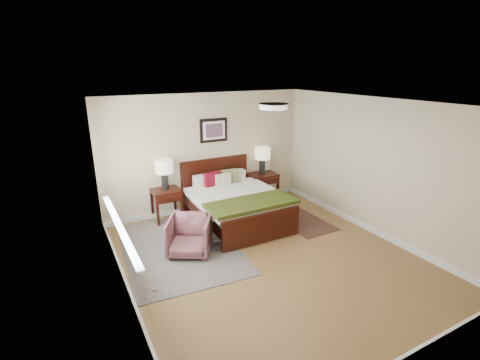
{
  "coord_description": "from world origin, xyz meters",
  "views": [
    {
      "loc": [
        -2.81,
        -4.21,
        3.0
      ],
      "look_at": [
        0.02,
        1.04,
        1.05
      ],
      "focal_mm": 26.0,
      "sensor_mm": 36.0,
      "label": 1
    }
  ],
  "objects": [
    {
      "name": "nightstand_left",
      "position": [
        -1.02,
        2.25,
        0.53
      ],
      "size": [
        0.55,
        0.49,
        0.65
      ],
      "color": "black",
      "rests_on": "ground"
    },
    {
      "name": "ceiling",
      "position": [
        0.0,
        0.0,
        2.5
      ],
      "size": [
        4.5,
        5.0,
        0.02
      ],
      "primitive_type": "cube",
      "color": "white",
      "rests_on": "back_wall"
    },
    {
      "name": "right_wall",
      "position": [
        2.25,
        0.0,
        1.25
      ],
      "size": [
        0.04,
        5.0,
        2.5
      ],
      "primitive_type": "cube",
      "color": "#C5B88F",
      "rests_on": "ground"
    },
    {
      "name": "ceil_fixture",
      "position": [
        0.0,
        0.0,
        2.47
      ],
      "size": [
        0.44,
        0.44,
        0.08
      ],
      "color": "white",
      "rests_on": "ceiling"
    },
    {
      "name": "window",
      "position": [
        -2.2,
        0.7,
        1.38
      ],
      "size": [
        0.11,
        2.72,
        1.32
      ],
      "color": "silver",
      "rests_on": "left_wall"
    },
    {
      "name": "bed",
      "position": [
        0.16,
        1.5,
        0.51
      ],
      "size": [
        1.69,
        2.03,
        1.1
      ],
      "color": "black",
      "rests_on": "ground"
    },
    {
      "name": "door",
      "position": [
        -2.23,
        -1.75,
        1.07
      ],
      "size": [
        0.06,
        1.0,
        2.18
      ],
      "color": "silver",
      "rests_on": "ground"
    },
    {
      "name": "lamp_left",
      "position": [
        -1.02,
        2.27,
        1.08
      ],
      "size": [
        0.35,
        0.35,
        0.61
      ],
      "color": "black",
      "rests_on": "nightstand_left"
    },
    {
      "name": "front_wall",
      "position": [
        0.0,
        -2.5,
        1.25
      ],
      "size": [
        4.5,
        0.04,
        2.5
      ],
      "primitive_type": "cube",
      "color": "#C5B88F",
      "rests_on": "ground"
    },
    {
      "name": "lamp_right",
      "position": [
        1.26,
        2.27,
        1.09
      ],
      "size": [
        0.35,
        0.35,
        0.61
      ],
      "color": "black",
      "rests_on": "nightstand_right"
    },
    {
      "name": "armchair",
      "position": [
        -1.09,
        0.77,
        0.32
      ],
      "size": [
        0.95,
        0.95,
        0.64
      ],
      "primitive_type": "imported",
      "rotation": [
        0.0,
        0.0,
        -0.55
      ],
      "color": "brown",
      "rests_on": "ground"
    },
    {
      "name": "rug_navy",
      "position": [
        1.37,
        0.81,
        0.01
      ],
      "size": [
        0.84,
        1.23,
        0.01
      ],
      "primitive_type": "cube",
      "rotation": [
        0.0,
        0.0,
        0.02
      ],
      "color": "black",
      "rests_on": "ground"
    },
    {
      "name": "floor",
      "position": [
        0.0,
        0.0,
        0.0
      ],
      "size": [
        5.0,
        5.0,
        0.0
      ],
      "primitive_type": "plane",
      "color": "brown",
      "rests_on": "ground"
    },
    {
      "name": "left_wall",
      "position": [
        -2.25,
        0.0,
        1.25
      ],
      "size": [
        0.04,
        5.0,
        2.5
      ],
      "primitive_type": "cube",
      "color": "#C5B88F",
      "rests_on": "ground"
    },
    {
      "name": "back_wall",
      "position": [
        0.0,
        2.5,
        1.25
      ],
      "size": [
        4.5,
        0.04,
        2.5
      ],
      "primitive_type": "cube",
      "color": "#C5B88F",
      "rests_on": "ground"
    },
    {
      "name": "rug_persian",
      "position": [
        -1.19,
        1.0,
        0.01
      ],
      "size": [
        2.04,
        2.74,
        0.01
      ],
      "primitive_type": "cube",
      "rotation": [
        0.0,
        0.0,
        -0.08
      ],
      "color": "#0B173B",
      "rests_on": "ground"
    },
    {
      "name": "wall_art",
      "position": [
        0.16,
        2.47,
        1.72
      ],
      "size": [
        0.62,
        0.05,
        0.5
      ],
      "color": "black",
      "rests_on": "back_wall"
    },
    {
      "name": "nightstand_right",
      "position": [
        1.26,
        2.26,
        0.4
      ],
      "size": [
        0.66,
        0.49,
        0.65
      ],
      "color": "black",
      "rests_on": "ground"
    }
  ]
}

